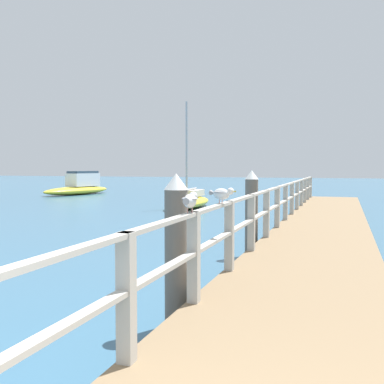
{
  "coord_description": "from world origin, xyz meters",
  "views": [
    {
      "loc": [
        0.51,
        -0.66,
        1.97
      ],
      "look_at": [
        -2.07,
        7.15,
        1.51
      ],
      "focal_mm": 43.29,
      "sensor_mm": 36.0,
      "label": 1
    }
  ],
  "objects_px": {
    "seagull_foreground": "(190,200)",
    "boat_2": "(79,187)",
    "dock_piling_far": "(251,213)",
    "dock_piling_near": "(176,250)",
    "seagull_background": "(222,193)",
    "boat_1": "(188,201)"
  },
  "relations": [
    {
      "from": "seagull_background",
      "to": "boat_2",
      "type": "bearing_deg",
      "value": -111.88
    },
    {
      "from": "seagull_background",
      "to": "boat_1",
      "type": "bearing_deg",
      "value": -127.4
    },
    {
      "from": "boat_1",
      "to": "dock_piling_near",
      "type": "bearing_deg",
      "value": 105.6
    },
    {
      "from": "dock_piling_far",
      "to": "seagull_foreground",
      "type": "relative_size",
      "value": 3.96
    },
    {
      "from": "seagull_foreground",
      "to": "boat_2",
      "type": "distance_m",
      "value": 28.69
    },
    {
      "from": "dock_piling_far",
      "to": "boat_1",
      "type": "xyz_separation_m",
      "value": [
        -5.13,
        10.83,
        -0.62
      ]
    },
    {
      "from": "dock_piling_far",
      "to": "seagull_background",
      "type": "xyz_separation_m",
      "value": [
        0.39,
        -4.06,
        0.66
      ]
    },
    {
      "from": "dock_piling_near",
      "to": "seagull_background",
      "type": "height_order",
      "value": "dock_piling_near"
    },
    {
      "from": "dock_piling_far",
      "to": "boat_1",
      "type": "relative_size",
      "value": 0.38
    },
    {
      "from": "dock_piling_near",
      "to": "dock_piling_far",
      "type": "distance_m",
      "value": 4.75
    },
    {
      "from": "boat_1",
      "to": "boat_2",
      "type": "relative_size",
      "value": 0.8
    },
    {
      "from": "dock_piling_near",
      "to": "dock_piling_far",
      "type": "relative_size",
      "value": 1.0
    },
    {
      "from": "seagull_foreground",
      "to": "boat_1",
      "type": "bearing_deg",
      "value": 101.7
    },
    {
      "from": "dock_piling_far",
      "to": "seagull_foreground",
      "type": "xyz_separation_m",
      "value": [
        0.38,
        -5.35,
        0.66
      ]
    },
    {
      "from": "seagull_foreground",
      "to": "boat_1",
      "type": "xyz_separation_m",
      "value": [
        -5.51,
        16.17,
        -1.28
      ]
    },
    {
      "from": "seagull_foreground",
      "to": "boat_2",
      "type": "height_order",
      "value": "seagull_foreground"
    },
    {
      "from": "boat_1",
      "to": "seagull_foreground",
      "type": "bearing_deg",
      "value": 106.18
    },
    {
      "from": "dock_piling_far",
      "to": "boat_2",
      "type": "distance_m",
      "value": 24.19
    },
    {
      "from": "dock_piling_near",
      "to": "boat_1",
      "type": "xyz_separation_m",
      "value": [
        -5.13,
        15.58,
        -0.62
      ]
    },
    {
      "from": "seagull_background",
      "to": "dock_piling_near",
      "type": "bearing_deg",
      "value": 3.04
    },
    {
      "from": "dock_piling_near",
      "to": "boat_1",
      "type": "relative_size",
      "value": 0.38
    },
    {
      "from": "dock_piling_far",
      "to": "seagull_foreground",
      "type": "bearing_deg",
      "value": -85.95
    }
  ]
}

